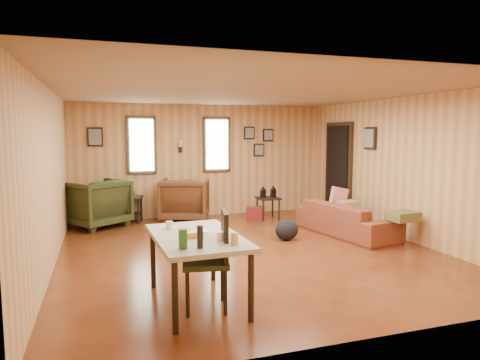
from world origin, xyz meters
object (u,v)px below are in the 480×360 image
object	(u,v)px
sofa	(346,213)
side_table	(268,196)
recliner_green	(96,201)
recliner_brown	(185,197)
dining_table	(197,241)
end_table	(129,205)

from	to	relation	value
sofa	side_table	xyz separation A→B (m)	(-0.79, 1.74, 0.09)
recliner_green	recliner_brown	bearing A→B (deg)	146.84
side_table	recliner_green	bearing A→B (deg)	174.99
sofa	dining_table	xyz separation A→B (m)	(-3.16, -2.20, 0.28)
recliner_brown	side_table	bearing A→B (deg)	-173.85
end_table	side_table	world-z (taller)	side_table
recliner_brown	recliner_green	world-z (taller)	recliner_green
recliner_brown	recliner_green	bearing A→B (deg)	20.13
recliner_brown	end_table	bearing A→B (deg)	6.51
side_table	dining_table	xyz separation A→B (m)	(-2.37, -3.94, 0.19)
recliner_brown	end_table	xyz separation A→B (m)	(-1.09, 0.22, -0.13)
side_table	sofa	bearing A→B (deg)	-65.53
recliner_green	sofa	bearing A→B (deg)	118.98
recliner_green	dining_table	world-z (taller)	recliner_green
recliner_green	side_table	world-z (taller)	recliner_green
end_table	side_table	size ratio (longest dim) A/B	0.90
sofa	end_table	bearing A→B (deg)	47.01
sofa	recliner_green	world-z (taller)	recliner_green
sofa	recliner_green	xyz separation A→B (m)	(-4.20, 2.04, 0.12)
side_table	dining_table	world-z (taller)	dining_table
recliner_green	end_table	bearing A→B (deg)	169.24
end_table	side_table	bearing A→B (deg)	-11.83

